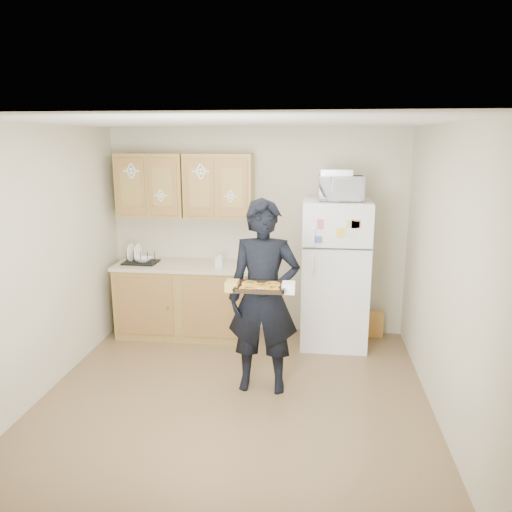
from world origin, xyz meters
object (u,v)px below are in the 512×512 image
(microwave, at_px, (341,188))
(dish_rack, at_px, (141,257))
(person, at_px, (264,297))
(refrigerator, at_px, (335,274))
(baking_tray, at_px, (260,288))

(microwave, height_order, dish_rack, microwave)
(person, distance_m, dish_rack, 2.03)
(microwave, bearing_deg, person, -124.04)
(refrigerator, bearing_deg, person, -120.37)
(person, bearing_deg, microwave, 57.48)
(refrigerator, bearing_deg, baking_tray, -115.11)
(baking_tray, bearing_deg, refrigerator, 64.87)
(dish_rack, bearing_deg, baking_tray, -43.11)
(refrigerator, distance_m, person, 1.39)
(refrigerator, distance_m, baking_tray, 1.67)
(refrigerator, distance_m, dish_rack, 2.33)
(person, xyz_separation_m, dish_rack, (-1.63, 1.22, 0.06))
(refrigerator, height_order, microwave, microwave)
(baking_tray, distance_m, dish_rack, 2.23)
(refrigerator, xyz_separation_m, person, (-0.70, -1.20, 0.07))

